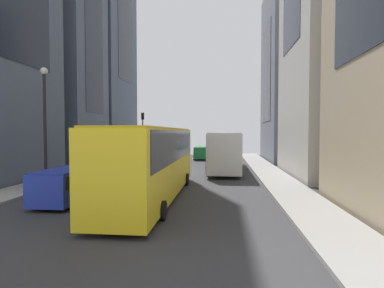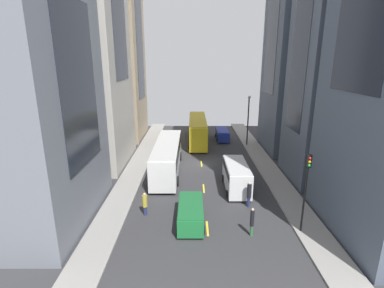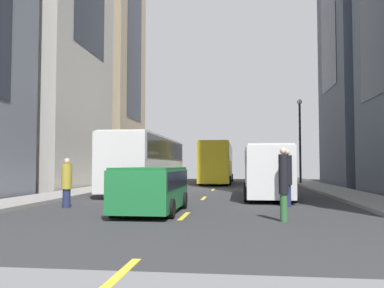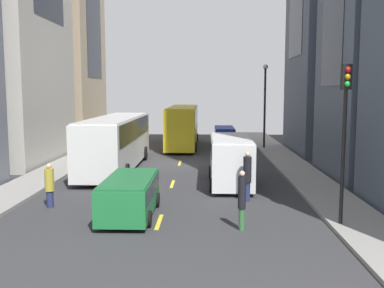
{
  "view_description": "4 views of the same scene",
  "coord_description": "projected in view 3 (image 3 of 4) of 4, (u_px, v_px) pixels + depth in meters",
  "views": [
    {
      "loc": [
        -3.81,
        25.24,
        3.37
      ],
      "look_at": [
        -1.49,
        2.36,
        2.49
      ],
      "focal_mm": 28.76,
      "sensor_mm": 36.0,
      "label": 1
    },
    {
      "loc": [
        -1.14,
        -32.99,
        12.08
      ],
      "look_at": [
        -1.14,
        2.72,
        1.69
      ],
      "focal_mm": 27.21,
      "sensor_mm": 36.0,
      "label": 2
    },
    {
      "loc": [
        1.82,
        -26.99,
        1.66
      ],
      "look_at": [
        -1.18,
        -2.1,
        2.97
      ],
      "focal_mm": 37.56,
      "sensor_mm": 36.0,
      "label": 3
    },
    {
      "loc": [
        1.75,
        -30.51,
        4.99
      ],
      "look_at": [
        0.88,
        -0.91,
        1.46
      ],
      "focal_mm": 41.6,
      "sensor_mm": 36.0,
      "label": 4
    }
  ],
  "objects": [
    {
      "name": "lane_stripe_4",
      "position": [
        219.0,
        185.0,
        33.83
      ],
      "size": [
        0.16,
        2.0,
        0.01
      ],
      "primitive_type": "cube",
      "color": "yellow",
      "rests_on": "ground"
    },
    {
      "name": "lane_stripe_2",
      "position": [
        204.0,
        198.0,
        19.95
      ],
      "size": [
        0.16,
        2.0,
        0.01
      ],
      "primitive_type": "cube",
      "color": "yellow",
      "rests_on": "ground"
    },
    {
      "name": "sidewalk_west",
      "position": [
        104.0,
        188.0,
        27.8
      ],
      "size": [
        2.43,
        44.0,
        0.15
      ],
      "primitive_type": "cube",
      "color": "gray",
      "rests_on": "ground"
    },
    {
      "name": "lane_stripe_5",
      "position": [
        222.0,
        181.0,
        40.77
      ],
      "size": [
        0.16,
        2.0,
        0.01
      ],
      "primitive_type": "cube",
      "color": "yellow",
      "rests_on": "ground"
    },
    {
      "name": "pedestrian_waiting_curb",
      "position": [
        287.0,
        176.0,
        15.97
      ],
      "size": [
        0.38,
        0.38,
        2.27
      ],
      "rotation": [
        0.0,
        0.0,
        5.26
      ],
      "color": "navy",
      "rests_on": "ground"
    },
    {
      "name": "lane_stripe_3",
      "position": [
        213.0,
        190.0,
        26.89
      ],
      "size": [
        0.16,
        2.0,
        0.01
      ],
      "primitive_type": "cube",
      "color": "yellow",
      "rests_on": "ground"
    },
    {
      "name": "streetcar_yellow",
      "position": [
        217.0,
        160.0,
        36.85
      ],
      "size": [
        2.7,
        12.53,
        3.59
      ],
      "color": "yellow",
      "rests_on": "ground"
    },
    {
      "name": "streetlamp_near",
      "position": [
        300.0,
        131.0,
        33.98
      ],
      "size": [
        0.44,
        0.44,
        7.1
      ],
      "color": "black",
      "rests_on": "ground"
    },
    {
      "name": "car_blue_1",
      "position": [
        259.0,
        172.0,
        37.38
      ],
      "size": [
        1.93,
        4.77,
        1.64
      ],
      "color": "#2338AD",
      "rests_on": "ground"
    },
    {
      "name": "sidewalk_east",
      "position": [
        330.0,
        189.0,
        25.99
      ],
      "size": [
        2.43,
        44.0,
        0.15
      ],
      "primitive_type": "cube",
      "color": "gray",
      "rests_on": "ground"
    },
    {
      "name": "pedestrian_walking_far",
      "position": [
        284.0,
        182.0,
        11.81
      ],
      "size": [
        0.28,
        0.28,
        2.17
      ],
      "rotation": [
        0.0,
        0.0,
        2.28
      ],
      "color": "#336B38",
      "rests_on": "ground"
    },
    {
      "name": "ground_plane",
      "position": [
        213.0,
        190.0,
        26.89
      ],
      "size": [
        41.56,
        41.56,
        0.0
      ],
      "primitive_type": "plane",
      "color": "#333335"
    },
    {
      "name": "building_west_2",
      "position": [
        92.0,
        47.0,
        42.05
      ],
      "size": [
        9.19,
        9.64,
        28.02
      ],
      "color": "tan",
      "rests_on": "ground"
    },
    {
      "name": "lane_stripe_1",
      "position": [
        184.0,
        216.0,
        13.01
      ],
      "size": [
        0.16,
        2.0,
        0.01
      ],
      "primitive_type": "cube",
      "color": "yellow",
      "rests_on": "ground"
    },
    {
      "name": "car_green_0",
      "position": [
        152.0,
        186.0,
        14.0
      ],
      "size": [
        2.05,
        4.62,
        1.58
      ],
      "color": "#1E7238",
      "rests_on": "ground"
    },
    {
      "name": "lane_stripe_6",
      "position": [
        225.0,
        179.0,
        47.71
      ],
      "size": [
        0.16,
        2.0,
        0.01
      ],
      "primitive_type": "cube",
      "color": "yellow",
      "rests_on": "ground"
    },
    {
      "name": "delivery_van_white",
      "position": [
        267.0,
        168.0,
        19.51
      ],
      "size": [
        2.25,
        5.83,
        2.58
      ],
      "color": "white",
      "rests_on": "ground"
    },
    {
      "name": "pedestrian_crossing_near",
      "position": [
        67.0,
        182.0,
        15.66
      ],
      "size": [
        0.4,
        0.4,
        1.92
      ],
      "rotation": [
        0.0,
        0.0,
        3.93
      ],
      "color": "navy",
      "rests_on": "ground"
    },
    {
      "name": "lane_stripe_0",
      "position": [
        120.0,
        274.0,
        6.07
      ],
      "size": [
        0.16,
        2.0,
        0.01
      ],
      "primitive_type": "cube",
      "color": "yellow",
      "rests_on": "ground"
    },
    {
      "name": "city_bus_white",
      "position": [
        148.0,
        159.0,
        24.97
      ],
      "size": [
        2.8,
        12.33,
        3.35
      ],
      "color": "silver",
      "rests_on": "ground"
    }
  ]
}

